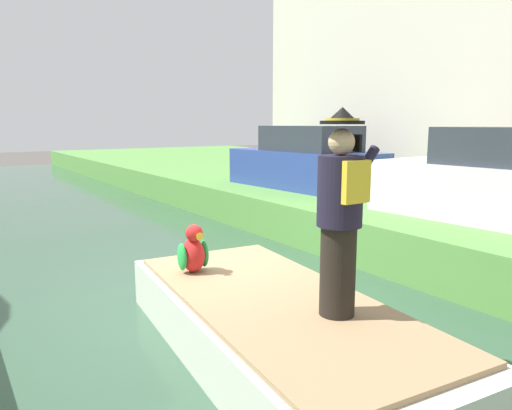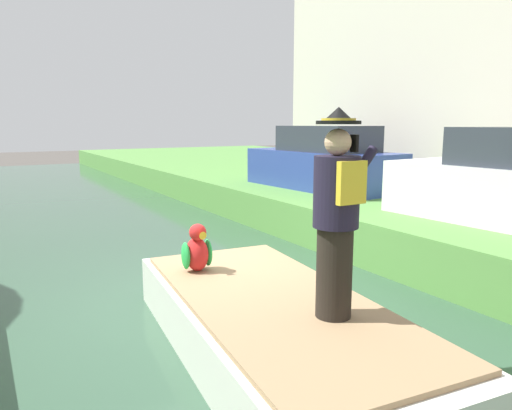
% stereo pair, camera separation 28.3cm
% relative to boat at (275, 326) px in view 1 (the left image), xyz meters
% --- Properties ---
extents(ground_plane, '(80.00, 80.00, 0.00)m').
position_rel_boat_xyz_m(ground_plane, '(0.00, 1.86, -0.40)').
color(ground_plane, '#4C4742').
extents(canal_water, '(5.57, 48.00, 0.10)m').
position_rel_boat_xyz_m(canal_water, '(0.00, 1.86, -0.35)').
color(canal_water, '#33513D').
rests_on(canal_water, ground).
extents(boat, '(2.22, 4.36, 0.61)m').
position_rel_boat_xyz_m(boat, '(0.00, 0.00, 0.00)').
color(boat, silver).
rests_on(boat, canal_water).
extents(person_pirate, '(0.61, 0.42, 1.85)m').
position_rel_boat_xyz_m(person_pirate, '(0.21, -0.66, 1.23)').
color(person_pirate, black).
rests_on(person_pirate, boat).
extents(parrot_plush, '(0.36, 0.35, 0.57)m').
position_rel_boat_xyz_m(parrot_plush, '(-0.31, 1.20, 0.55)').
color(parrot_plush, red).
rests_on(parrot_plush, boat).
extents(parked_car_white, '(1.97, 4.11, 1.50)m').
position_rel_boat_xyz_m(parked_car_white, '(4.81, 0.41, 1.09)').
color(parked_car_white, white).
rests_on(parked_car_white, grass_bank_far).
extents(parked_car_blue, '(1.97, 4.11, 1.50)m').
position_rel_boat_xyz_m(parked_car_blue, '(4.81, 5.37, 1.09)').
color(parked_car_blue, '#2D4293').
rests_on(parked_car_blue, grass_bank_far).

